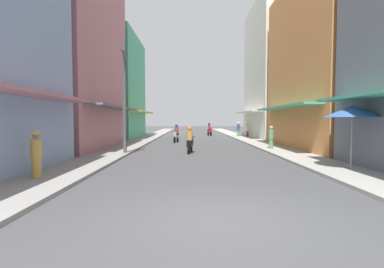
# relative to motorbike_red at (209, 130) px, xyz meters

# --- Properties ---
(ground_plane) EXTENTS (119.65, 119.65, 0.00)m
(ground_plane) POSITION_rel_motorbike_red_xyz_m (-1.79, -5.98, -0.70)
(ground_plane) COLOR #424244
(sidewalk_left) EXTENTS (2.14, 62.39, 0.12)m
(sidewalk_left) POSITION_rel_motorbike_red_xyz_m (-6.84, -5.98, -0.64)
(sidewalk_left) COLOR gray
(sidewalk_left) RESTS_ON ground
(sidewalk_right) EXTENTS (2.14, 62.39, 0.12)m
(sidewalk_right) POSITION_rel_motorbike_red_xyz_m (3.26, -5.98, -0.64)
(sidewalk_right) COLOR #9E9991
(sidewalk_right) RESTS_ON ground
(building_left_mid) EXTENTS (7.05, 10.41, 12.85)m
(building_left_mid) POSITION_rel_motorbike_red_xyz_m (-10.90, -15.27, 5.71)
(building_left_mid) COLOR #B7727F
(building_left_mid) RESTS_ON ground
(building_left_far) EXTENTS (7.05, 9.58, 10.69)m
(building_left_far) POSITION_rel_motorbike_red_xyz_m (-10.90, -4.35, 4.64)
(building_left_far) COLOR #4CB28C
(building_left_far) RESTS_ON ground
(building_right_mid) EXTENTS (7.05, 10.88, 11.43)m
(building_right_mid) POSITION_rel_motorbike_red_xyz_m (7.32, -15.68, 5.01)
(building_right_mid) COLOR #D88C4C
(building_right_mid) RESTS_ON ground
(building_right_far) EXTENTS (7.05, 9.96, 14.15)m
(building_right_far) POSITION_rel_motorbike_red_xyz_m (7.32, -4.37, 6.37)
(building_right_far) COLOR silver
(building_right_far) RESTS_ON ground
(motorbike_red) EXTENTS (0.62, 1.79, 1.58)m
(motorbike_red) POSITION_rel_motorbike_red_xyz_m (0.00, 0.00, 0.00)
(motorbike_red) COLOR black
(motorbike_red) RESTS_ON ground
(motorbike_silver) EXTENTS (0.58, 1.80, 1.58)m
(motorbike_silver) POSITION_rel_motorbike_red_xyz_m (-3.59, -9.94, 0.00)
(motorbike_silver) COLOR black
(motorbike_silver) RESTS_ON ground
(motorbike_white) EXTENTS (0.57, 1.80, 0.96)m
(motorbike_white) POSITION_rel_motorbike_red_xyz_m (0.40, 7.14, -0.20)
(motorbike_white) COLOR black
(motorbike_white) RESTS_ON ground
(motorbike_black) EXTENTS (0.55, 1.81, 1.58)m
(motorbike_black) POSITION_rel_motorbike_red_xyz_m (-2.37, -18.00, 0.00)
(motorbike_black) COLOR black
(motorbike_black) RESTS_ON ground
(pedestrian_foreground) EXTENTS (0.44, 0.44, 1.66)m
(pedestrian_foreground) POSITION_rel_motorbike_red_xyz_m (-7.24, -25.65, 0.23)
(pedestrian_foreground) COLOR #BF8C3F
(pedestrian_foreground) RESTS_ON ground
(pedestrian_far) EXTENTS (0.34, 0.34, 1.58)m
(pedestrian_far) POSITION_rel_motorbike_red_xyz_m (3.96, -3.43, 0.08)
(pedestrian_far) COLOR #99333F
(pedestrian_far) RESTS_ON ground
(pedestrian_midway) EXTENTS (0.44, 0.44, 1.77)m
(pedestrian_midway) POSITION_rel_motorbike_red_xyz_m (3.03, -3.02, 0.29)
(pedestrian_midway) COLOR #598C59
(pedestrian_midway) RESTS_ON ground
(pedestrian_crossing) EXTENTS (0.34, 0.34, 1.58)m
(pedestrian_crossing) POSITION_rel_motorbike_red_xyz_m (2.83, -16.55, 0.08)
(pedestrian_crossing) COLOR #598C59
(pedestrian_crossing) RESTS_ON ground
(vendor_umbrella) EXTENTS (2.05, 2.05, 2.50)m
(vendor_umbrella) POSITION_rel_motorbike_red_xyz_m (3.75, -23.99, 1.57)
(vendor_umbrella) COLOR #99999E
(vendor_umbrella) RESTS_ON ground
(utility_pole) EXTENTS (0.20, 1.20, 6.27)m
(utility_pole) POSITION_rel_motorbike_red_xyz_m (-6.01, -18.80, 2.51)
(utility_pole) COLOR #4C4C4F
(utility_pole) RESTS_ON ground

